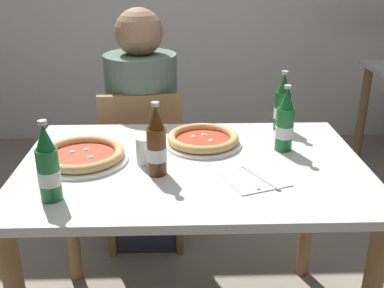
# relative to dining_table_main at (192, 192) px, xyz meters

# --- Properties ---
(dining_table_main) EXTENTS (1.20, 0.80, 0.75)m
(dining_table_main) POSITION_rel_dining_table_main_xyz_m (0.00, 0.00, 0.00)
(dining_table_main) COLOR silver
(dining_table_main) RESTS_ON ground_plane
(chair_behind_table) EXTENTS (0.41, 0.41, 0.85)m
(chair_behind_table) POSITION_rel_dining_table_main_xyz_m (-0.22, 0.61, -0.15)
(chair_behind_table) COLOR olive
(chair_behind_table) RESTS_ON ground_plane
(diner_seated) EXTENTS (0.34, 0.34, 1.21)m
(diner_seated) POSITION_rel_dining_table_main_xyz_m (-0.22, 0.66, -0.05)
(diner_seated) COLOR #2D3342
(diner_seated) RESTS_ON ground_plane
(pizza_margherita_near) EXTENTS (0.32, 0.32, 0.04)m
(pizza_margherita_near) POSITION_rel_dining_table_main_xyz_m (-0.39, 0.03, 0.13)
(pizza_margherita_near) COLOR white
(pizza_margherita_near) RESTS_ON dining_table_main
(pizza_marinara_far) EXTENTS (0.29, 0.29, 0.04)m
(pizza_marinara_far) POSITION_rel_dining_table_main_xyz_m (0.05, 0.16, 0.14)
(pizza_marinara_far) COLOR white
(pizza_marinara_far) RESTS_ON dining_table_main
(beer_bottle_left) EXTENTS (0.07, 0.07, 0.25)m
(beer_bottle_left) POSITION_rel_dining_table_main_xyz_m (0.38, 0.32, 0.22)
(beer_bottle_left) COLOR #14591E
(beer_bottle_left) RESTS_ON dining_table_main
(beer_bottle_center) EXTENTS (0.07, 0.07, 0.25)m
(beer_bottle_center) POSITION_rel_dining_table_main_xyz_m (0.34, 0.11, 0.22)
(beer_bottle_center) COLOR #196B2D
(beer_bottle_center) RESTS_ON dining_table_main
(beer_bottle_right) EXTENTS (0.07, 0.07, 0.25)m
(beer_bottle_right) POSITION_rel_dining_table_main_xyz_m (-0.42, -0.24, 0.22)
(beer_bottle_right) COLOR #196B2D
(beer_bottle_right) RESTS_ON dining_table_main
(beer_bottle_extra) EXTENTS (0.07, 0.07, 0.25)m
(beer_bottle_extra) POSITION_rel_dining_table_main_xyz_m (-0.12, -0.08, 0.22)
(beer_bottle_extra) COLOR #512D0F
(beer_bottle_extra) RESTS_ON dining_table_main
(napkin_with_cutlery) EXTENTS (0.23, 0.23, 0.01)m
(napkin_with_cutlery) POSITION_rel_dining_table_main_xyz_m (0.20, -0.13, 0.12)
(napkin_with_cutlery) COLOR white
(napkin_with_cutlery) RESTS_ON dining_table_main
(paper_cup) EXTENTS (0.07, 0.07, 0.09)m
(paper_cup) POSITION_rel_dining_table_main_xyz_m (-0.16, 0.01, 0.16)
(paper_cup) COLOR white
(paper_cup) RESTS_ON dining_table_main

